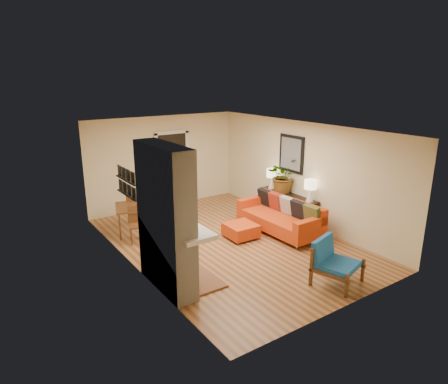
{
  "coord_description": "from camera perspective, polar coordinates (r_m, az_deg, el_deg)",
  "views": [
    {
      "loc": [
        -4.85,
        -6.91,
        3.7
      ],
      "look_at": [
        0.0,
        0.2,
        1.15
      ],
      "focal_mm": 32.0,
      "sensor_mm": 36.0,
      "label": 1
    }
  ],
  "objects": [
    {
      "name": "houseplant",
      "position": [
        10.45,
        8.38,
        2.37
      ],
      "size": [
        1.04,
        0.99,
        0.91
      ],
      "primitive_type": "imported",
      "rotation": [
        0.0,
        0.0,
        0.43
      ],
      "color": "#1E5919",
      "rests_on": "console_table"
    },
    {
      "name": "console_table",
      "position": [
        10.45,
        9.2,
        -1.11
      ],
      "size": [
        0.34,
        1.85,
        0.72
      ],
      "color": "black",
      "rests_on": "ground"
    },
    {
      "name": "dining_table",
      "position": [
        9.79,
        -12.95,
        -2.73
      ],
      "size": [
        0.99,
        1.58,
        0.83
      ],
      "color": "brown",
      "rests_on": "ground"
    },
    {
      "name": "ottoman",
      "position": [
        9.38,
        2.44,
        -5.44
      ],
      "size": [
        0.7,
        0.7,
        0.34
      ],
      "color": "silver",
      "rests_on": "ground"
    },
    {
      "name": "fireplace",
      "position": [
        7.01,
        -8.04,
        -4.21
      ],
      "size": [
        1.09,
        1.68,
        2.6
      ],
      "color": "white",
      "rests_on": "ground"
    },
    {
      "name": "lamp_near",
      "position": [
        9.83,
        12.22,
        0.55
      ],
      "size": [
        0.3,
        0.3,
        0.54
      ],
      "color": "white",
      "rests_on": "console_table"
    },
    {
      "name": "blue_chair",
      "position": [
        7.66,
        15.22,
        -9.27
      ],
      "size": [
        0.97,
        0.96,
        0.82
      ],
      "color": "brown",
      "rests_on": "ground"
    },
    {
      "name": "lamp_far",
      "position": [
        10.8,
        6.86,
        2.24
      ],
      "size": [
        0.3,
        0.3,
        0.54
      ],
      "color": "white",
      "rests_on": "console_table"
    },
    {
      "name": "sofa",
      "position": [
        9.81,
        8.27,
        -3.47
      ],
      "size": [
        0.98,
        2.21,
        0.86
      ],
      "color": "silver",
      "rests_on": "ground"
    },
    {
      "name": "room_shell",
      "position": [
        11.27,
        -4.45,
        3.83
      ],
      "size": [
        6.5,
        6.5,
        6.5
      ],
      "color": "#B77746",
      "rests_on": "ground"
    }
  ]
}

